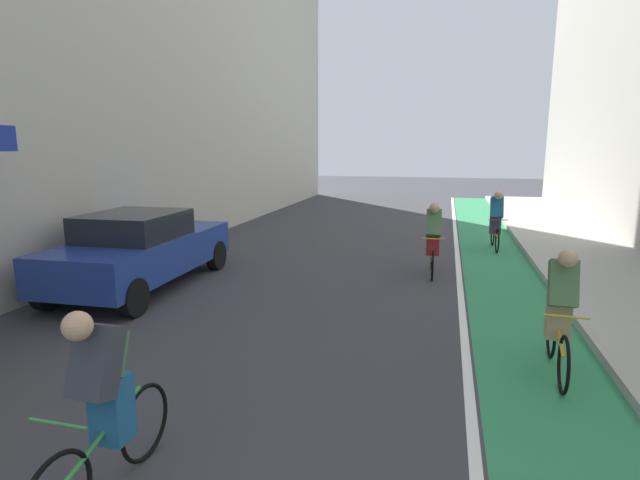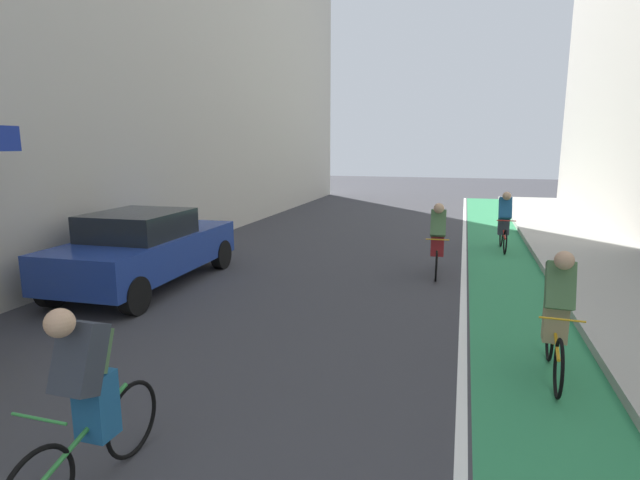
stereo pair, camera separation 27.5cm
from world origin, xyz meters
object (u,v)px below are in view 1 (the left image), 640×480
(cyclist_lead, at_px, (103,398))
(cyclist_mid, at_px, (560,311))
(parked_sedan_blue, at_px, (141,249))
(cyclist_trailing, at_px, (433,238))
(cyclist_far, at_px, (496,218))

(cyclist_lead, height_order, cyclist_mid, cyclist_lead)
(parked_sedan_blue, height_order, cyclist_trailing, cyclist_trailing)
(parked_sedan_blue, relative_size, cyclist_far, 2.63)
(parked_sedan_blue, distance_m, cyclist_mid, 7.55)
(cyclist_mid, bearing_deg, cyclist_lead, -140.40)
(parked_sedan_blue, height_order, cyclist_lead, cyclist_lead)
(cyclist_far, bearing_deg, cyclist_mid, -89.54)
(parked_sedan_blue, bearing_deg, cyclist_far, 38.50)
(parked_sedan_blue, relative_size, cyclist_mid, 2.58)
(cyclist_mid, bearing_deg, cyclist_trailing, 109.64)
(cyclist_lead, bearing_deg, parked_sedan_blue, 121.05)
(parked_sedan_blue, distance_m, cyclist_lead, 6.34)
(cyclist_lead, xyz_separation_m, cyclist_trailing, (2.32, 7.90, -0.04))
(cyclist_far, bearing_deg, cyclist_lead, -109.33)
(cyclist_lead, relative_size, cyclist_trailing, 1.02)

